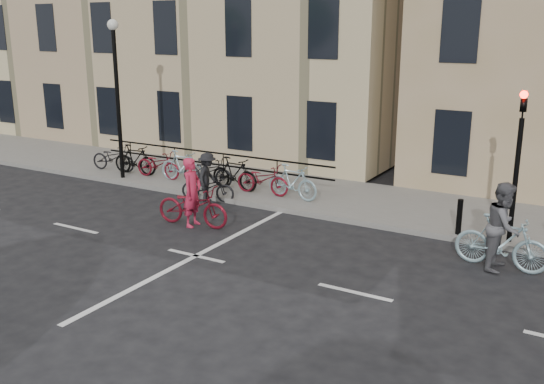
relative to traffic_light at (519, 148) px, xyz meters
The scene contains 10 objects.
ground 7.96m from the traffic_light, 145.01° to the right, with size 120.00×120.00×0.00m, color black.
sidewalk 10.60m from the traffic_light, behind, with size 46.00×4.00×0.15m, color slate.
building_west 17.70m from the traffic_light, 150.33° to the left, with size 20.00×10.00×10.00m, color #CFC18C.
traffic_light is the anchor object (origin of this frame).
lamp_post 12.74m from the traffic_light, behind, with size 0.36×0.36×5.28m.
bollard_east 2.21m from the traffic_light, behind, with size 0.14×0.14×0.90m, color black.
parked_bikes 10.25m from the traffic_light, behind, with size 9.35×1.23×1.05m.
cyclist_pink 8.26m from the traffic_light, 161.44° to the right, with size 2.16×0.97×1.86m.
cyclist_grey 2.27m from the traffic_light, 87.32° to the right, with size 2.05×0.98×1.96m.
cyclist_dark 8.91m from the traffic_light, behind, with size 1.80×1.09×1.52m.
Camera 1 is at (8.24, -10.55, 5.17)m, focal length 40.00 mm.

